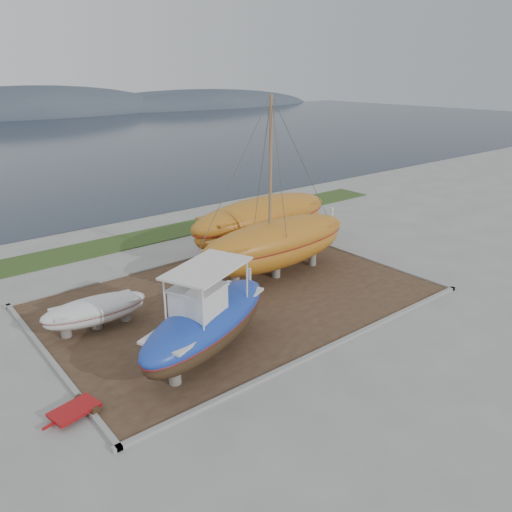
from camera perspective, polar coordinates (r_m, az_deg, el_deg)
ground at (r=21.99m, az=4.40°, el=-8.31°), size 140.00×140.00×0.00m
dirt_patch at (r=24.69m, az=-1.99°, el=-4.79°), size 18.00×12.00×0.06m
curb_frame at (r=24.68m, az=-1.99°, el=-4.70°), size 18.60×12.60×0.15m
grass_strip at (r=33.95m, az=-13.81°, el=1.81°), size 44.00×3.00×0.08m
blue_caique at (r=19.23m, az=-5.58°, el=-6.44°), size 7.93×5.15×3.67m
white_dinghy at (r=22.65m, az=-17.86°, el=-6.32°), size 4.62×2.04×1.35m
orange_sailboat at (r=25.59m, az=2.46°, el=7.40°), size 9.67×2.99×9.45m
orange_bare_hull at (r=30.02m, az=0.72°, el=3.39°), size 10.46×3.72×3.37m
red_trailer at (r=17.93m, az=-20.01°, el=-16.45°), size 2.40×1.53×0.32m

